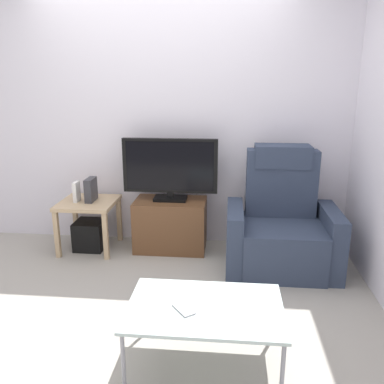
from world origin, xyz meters
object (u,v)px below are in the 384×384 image
(television, at_px, (170,168))
(cell_phone, at_px, (184,309))
(coffee_table, at_px, (205,310))
(book_upright, at_px, (76,192))
(game_console, at_px, (91,190))
(side_table, at_px, (88,209))
(tv_stand, at_px, (171,225))
(recliner_armchair, at_px, (281,227))
(subwoofer_box, at_px, (90,235))

(television, bearing_deg, cell_phone, -79.26)
(television, bearing_deg, coffee_table, -75.19)
(book_upright, distance_m, coffee_table, 2.12)
(television, height_order, game_console, television)
(side_table, distance_m, cell_phone, 2.03)
(tv_stand, height_order, game_console, game_console)
(book_upright, bearing_deg, recliner_armchair, -5.21)
(recliner_armchair, bearing_deg, subwoofer_box, 171.81)
(side_table, distance_m, coffee_table, 2.06)
(television, xyz_separation_m, book_upright, (-0.91, -0.11, -0.23))
(coffee_table, xyz_separation_m, cell_phone, (-0.12, -0.05, 0.03))
(side_table, height_order, subwoofer_box, side_table)
(game_console, bearing_deg, coffee_table, -53.08)
(side_table, xyz_separation_m, subwoofer_box, (0.00, 0.00, -0.27))
(tv_stand, height_order, television, television)
(subwoofer_box, bearing_deg, recliner_armchair, -6.10)
(subwoofer_box, bearing_deg, cell_phone, -55.68)
(television, relative_size, book_upright, 4.69)
(subwoofer_box, relative_size, coffee_table, 0.32)
(subwoofer_box, xyz_separation_m, game_console, (0.04, 0.01, 0.47))
(recliner_armchair, xyz_separation_m, side_table, (-1.86, 0.20, 0.05))
(subwoofer_box, relative_size, cell_phone, 1.92)
(tv_stand, xyz_separation_m, recliner_armchair, (1.05, -0.27, 0.12))
(book_upright, xyz_separation_m, coffee_table, (1.36, -1.61, -0.23))
(subwoofer_box, height_order, cell_phone, cell_phone)
(television, distance_m, cell_phone, 1.85)
(subwoofer_box, xyz_separation_m, coffee_table, (1.26, -1.63, 0.23))
(subwoofer_box, bearing_deg, television, 6.55)
(tv_stand, relative_size, television, 0.76)
(recliner_armchair, relative_size, book_upright, 5.50)
(recliner_armchair, height_order, cell_phone, recliner_armchair)
(game_console, bearing_deg, television, 6.12)
(side_table, xyz_separation_m, cell_phone, (1.15, -1.68, -0.02))
(subwoofer_box, distance_m, book_upright, 0.47)
(television, distance_m, subwoofer_box, 1.06)
(television, distance_m, side_table, 0.91)
(cell_phone, bearing_deg, television, 64.09)
(television, xyz_separation_m, coffee_table, (0.45, -1.72, -0.46))
(side_table, bearing_deg, coffee_table, -52.14)
(subwoofer_box, distance_m, coffee_table, 2.07)
(recliner_armchair, relative_size, side_table, 2.00)
(television, bearing_deg, book_upright, -172.92)
(tv_stand, bearing_deg, coffee_table, -75.03)
(side_table, bearing_deg, subwoofer_box, 0.00)
(recliner_armchair, distance_m, subwoofer_box, 1.89)
(game_console, bearing_deg, side_table, -164.05)
(subwoofer_box, xyz_separation_m, cell_phone, (1.15, -1.68, 0.26))
(book_upright, xyz_separation_m, cell_phone, (1.25, -1.66, -0.20))
(side_table, relative_size, subwoofer_box, 1.88)
(tv_stand, distance_m, side_table, 0.83)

